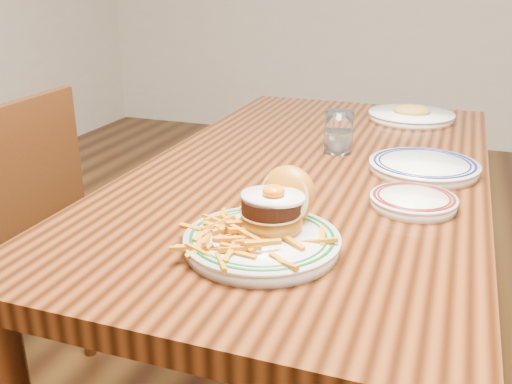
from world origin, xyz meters
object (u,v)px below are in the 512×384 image
(table, at_px, (313,197))
(side_plate, at_px, (413,200))
(main_plate, at_px, (267,228))
(chair_left, at_px, (5,243))

(table, xyz_separation_m, side_plate, (0.27, -0.21, 0.10))
(table, height_order, main_plate, main_plate)
(table, relative_size, main_plate, 5.42)
(chair_left, height_order, main_plate, chair_left)
(table, bearing_deg, side_plate, -37.85)
(table, bearing_deg, main_plate, -85.96)
(chair_left, distance_m, main_plate, 0.97)
(table, relative_size, chair_left, 1.76)
(main_plate, bearing_deg, chair_left, 172.22)
(chair_left, relative_size, side_plate, 4.85)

